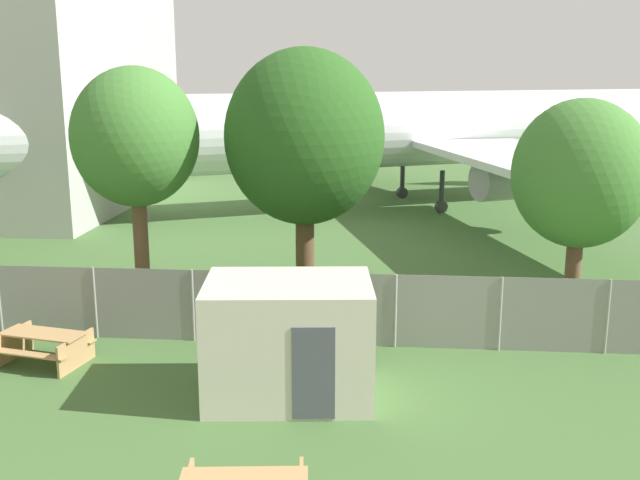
# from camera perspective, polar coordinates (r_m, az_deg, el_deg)

# --- Properties ---
(perimeter_fence) EXTENTS (56.07, 0.07, 1.87)m
(perimeter_fence) POSITION_cam_1_polar(r_m,az_deg,el_deg) (19.21, -9.66, -4.94)
(perimeter_fence) COLOR gray
(perimeter_fence) RESTS_ON ground
(airplane) EXTENTS (42.34, 35.37, 11.10)m
(airplane) POSITION_cam_1_polar(r_m,az_deg,el_deg) (37.23, 5.96, 8.30)
(airplane) COLOR silver
(airplane) RESTS_ON ground
(portable_cabin) EXTENTS (3.67, 2.76, 2.50)m
(portable_cabin) POSITION_cam_1_polar(r_m,az_deg,el_deg) (15.78, -2.41, -7.58)
(portable_cabin) COLOR beige
(portable_cabin) RESTS_ON ground
(picnic_bench_open_grass) EXTENTS (2.19, 1.77, 0.76)m
(picnic_bench_open_grass) POSITION_cam_1_polar(r_m,az_deg,el_deg) (18.82, -20.32, -7.44)
(picnic_bench_open_grass) COLOR tan
(picnic_bench_open_grass) RESTS_ON ground
(tree_near_hangar) EXTENTS (3.44, 3.44, 6.07)m
(tree_near_hangar) POSITION_cam_1_polar(r_m,az_deg,el_deg) (20.10, 19.23, 4.72)
(tree_near_hangar) COLOR brown
(tree_near_hangar) RESTS_ON ground
(tree_left_of_cabin) EXTENTS (4.50, 4.50, 7.37)m
(tree_left_of_cabin) POSITION_cam_1_polar(r_m,az_deg,el_deg) (21.14, -1.19, 7.78)
(tree_left_of_cabin) COLOR brown
(tree_left_of_cabin) RESTS_ON ground
(tree_far_right) EXTENTS (3.50, 3.50, 6.86)m
(tree_far_right) POSITION_cam_1_polar(r_m,az_deg,el_deg) (21.34, -13.89, 7.52)
(tree_far_right) COLOR brown
(tree_far_right) RESTS_ON ground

